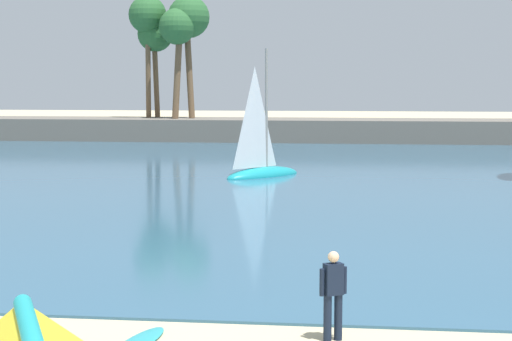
% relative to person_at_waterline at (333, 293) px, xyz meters
% --- Properties ---
extents(sea, '(220.00, 91.21, 0.06)m').
position_rel_person_at_waterline_xyz_m(sea, '(-2.79, 46.43, -0.86)').
color(sea, '#33607F').
rests_on(sea, ground).
extents(palm_headland, '(115.33, 6.44, 12.96)m').
position_rel_person_at_waterline_xyz_m(palm_headland, '(-1.96, 52.15, 1.94)').
color(palm_headland, slate).
rests_on(palm_headland, ground).
extents(person_at_waterline, '(0.49, 0.34, 1.67)m').
position_rel_person_at_waterline_xyz_m(person_at_waterline, '(0.00, 0.00, 0.00)').
color(person_at_waterline, '#141E33').
rests_on(person_at_waterline, ground).
extents(sailboat_near_shore, '(4.05, 4.50, 6.78)m').
position_rel_person_at_waterline_xyz_m(sailboat_near_shore, '(-4.31, 26.28, -0.22)').
color(sailboat_near_shore, teal).
rests_on(sailboat_near_shore, sea).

